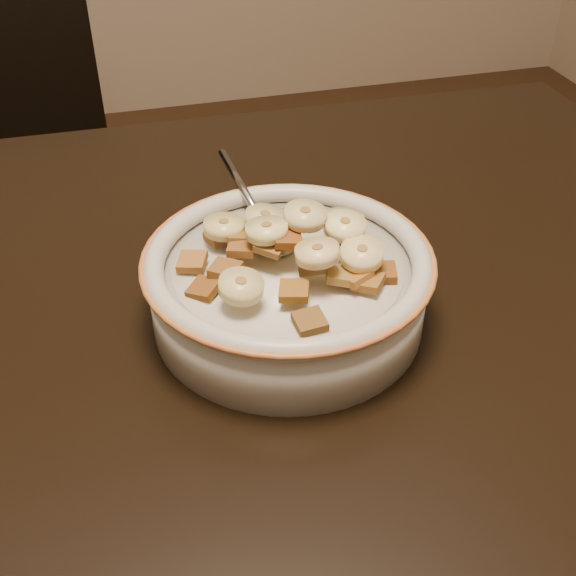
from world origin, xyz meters
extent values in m
cylinder|color=beige|center=(0.25, 0.06, 0.77)|extent=(0.21, 0.21, 0.05)
cylinder|color=beige|center=(0.25, 0.06, 0.80)|extent=(0.17, 0.17, 0.00)
ellipsoid|color=#989898|center=(0.25, 0.09, 0.80)|extent=(0.04, 0.05, 0.01)
cube|color=brown|center=(0.19, 0.04, 0.81)|extent=(0.03, 0.03, 0.01)
cube|color=#9D591E|center=(0.30, 0.01, 0.81)|extent=(0.03, 0.03, 0.01)
cube|color=olive|center=(0.28, 0.02, 0.81)|extent=(0.03, 0.03, 0.01)
cube|color=brown|center=(0.21, 0.10, 0.81)|extent=(0.03, 0.03, 0.01)
cube|color=brown|center=(0.25, 0.12, 0.81)|extent=(0.02, 0.02, 0.01)
cube|color=olive|center=(0.24, 0.05, 0.82)|extent=(0.03, 0.03, 0.01)
cube|color=brown|center=(0.31, 0.09, 0.80)|extent=(0.02, 0.02, 0.01)
cube|color=brown|center=(0.18, 0.07, 0.81)|extent=(0.03, 0.03, 0.01)
cube|color=brown|center=(0.25, -0.02, 0.81)|extent=(0.02, 0.02, 0.01)
cube|color=brown|center=(0.25, 0.05, 0.83)|extent=(0.02, 0.02, 0.01)
cube|color=brown|center=(0.31, 0.02, 0.81)|extent=(0.02, 0.02, 0.01)
cube|color=brown|center=(0.26, 0.03, 0.82)|extent=(0.03, 0.03, 0.01)
cube|color=brown|center=(0.22, 0.07, 0.82)|extent=(0.03, 0.03, 0.01)
cube|color=#985520|center=(0.29, 0.02, 0.81)|extent=(0.03, 0.03, 0.01)
cube|color=#9D5E1E|center=(0.30, 0.05, 0.81)|extent=(0.03, 0.03, 0.01)
cube|color=brown|center=(0.22, 0.08, 0.82)|extent=(0.02, 0.02, 0.01)
cube|color=brown|center=(0.24, 0.01, 0.81)|extent=(0.03, 0.03, 0.01)
cube|color=olive|center=(0.30, 0.09, 0.80)|extent=(0.03, 0.03, 0.01)
cube|color=brown|center=(0.27, 0.11, 0.81)|extent=(0.03, 0.03, 0.01)
cube|color=brown|center=(0.20, 0.05, 0.81)|extent=(0.03, 0.03, 0.01)
cylinder|color=#C7B87D|center=(0.24, 0.08, 0.83)|extent=(0.03, 0.03, 0.01)
cylinder|color=#EBD286|center=(0.30, 0.07, 0.82)|extent=(0.04, 0.04, 0.01)
cylinder|color=#FDE793|center=(0.29, 0.06, 0.83)|extent=(0.04, 0.04, 0.01)
cylinder|color=#D9C873|center=(0.21, 0.09, 0.82)|extent=(0.04, 0.04, 0.01)
cylinder|color=#DBC878|center=(0.21, 0.02, 0.82)|extent=(0.04, 0.04, 0.02)
cylinder|color=#CEBC83|center=(0.27, 0.07, 0.84)|extent=(0.04, 0.04, 0.01)
cylinder|color=#F6EA93|center=(0.24, 0.06, 0.83)|extent=(0.04, 0.04, 0.01)
cylinder|color=#F9D588|center=(0.30, 0.03, 0.82)|extent=(0.04, 0.04, 0.02)
cylinder|color=beige|center=(0.26, 0.02, 0.83)|extent=(0.04, 0.04, 0.01)
camera|label=1|loc=(0.14, -0.36, 1.11)|focal=45.00mm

